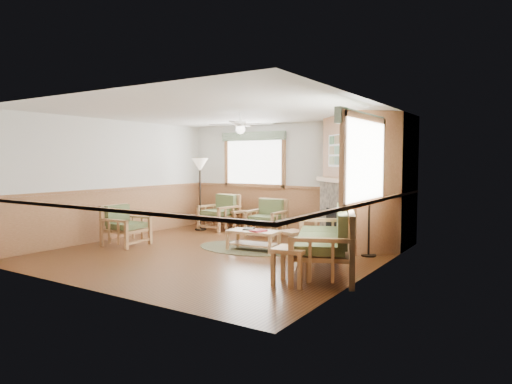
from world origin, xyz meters
The scene contains 24 objects.
floor centered at (0.00, 0.00, -0.01)m, with size 6.00×6.00×0.01m, color #522F17.
ceiling centered at (0.00, 0.00, 2.70)m, with size 6.00×6.00×0.01m, color white.
wall_back centered at (0.00, 3.00, 1.35)m, with size 6.00×0.02×2.70m, color silver.
wall_front centered at (0.00, -3.00, 1.35)m, with size 6.00×0.02×2.70m, color silver.
wall_left centered at (-3.00, 0.00, 1.35)m, with size 0.02×6.00×2.70m, color silver.
wall_right centered at (3.00, 0.00, 1.35)m, with size 0.02×6.00×2.70m, color silver.
wainscot centered at (0.00, 0.00, 0.55)m, with size 6.00×6.00×1.10m, color #97643E, non-canonical shape.
fireplace centered at (2.05, 2.05, 1.35)m, with size 2.20×2.20×2.70m, color #97643E, non-canonical shape.
window_back centered at (-1.10, 2.96, 2.53)m, with size 1.90×0.16×1.50m, color white, non-canonical shape.
window_right centered at (2.96, -0.20, 2.53)m, with size 0.16×1.90×1.50m, color white, non-canonical shape.
ceiling_fan centered at (0.30, 0.30, 2.66)m, with size 1.24×1.24×0.36m, color white, non-canonical shape.
sofa centered at (2.29, -0.26, 0.51)m, with size 0.92×2.24×1.03m, color #AC7F50, non-canonical shape.
armchair_back_left centered at (-1.76, 2.31, 0.45)m, with size 0.81×0.81×0.90m, color #AC7F50, non-canonical shape.
armchair_back_right centered at (-0.22, 2.12, 0.43)m, with size 0.77×0.77×0.87m, color #AC7F50, non-canonical shape.
armchair_left centered at (-2.10, -0.45, 0.42)m, with size 0.75×0.75×0.85m, color #AC7F50, non-canonical shape.
coffee_table centered at (0.44, 0.53, 0.20)m, with size 1.00×0.50×0.40m, color #AC7F50, non-canonical shape.
end_table_chairs centered at (-1.39, 2.55, 0.25)m, with size 0.44×0.43×0.50m, color #AC7F50, non-canonical shape.
end_table_sofa centered at (2.25, -1.25, 0.27)m, with size 0.48×0.46×0.54m, color #AC7F50, non-canonical shape.
footstool centered at (1.06, 1.02, 0.19)m, with size 0.44×0.44×0.38m, color #AC7F50, non-canonical shape.
braided_rug centered at (0.19, 0.63, 0.01)m, with size 2.06×2.06×0.01m, color #4A472E.
floor_lamp_left centered at (-2.15, 2.03, 0.92)m, with size 0.42×0.42×1.85m, color black, non-canonical shape.
floor_lamp_right centered at (2.55, 1.23, 0.90)m, with size 0.41×0.41×1.80m, color black, non-canonical shape.
book_red centered at (0.59, 0.48, 0.43)m, with size 0.22×0.30×0.03m, color maroon.
book_dark centered at (0.29, 0.60, 0.43)m, with size 0.20×0.27×0.03m, color #252620.
Camera 1 is at (5.30, -6.96, 1.79)m, focal length 32.00 mm.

